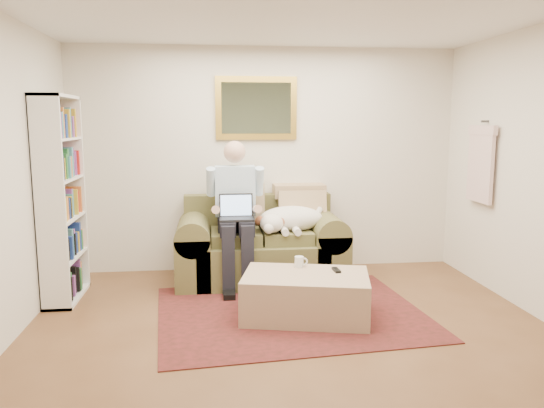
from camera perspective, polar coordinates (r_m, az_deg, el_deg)
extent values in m
cube|color=brown|center=(4.15, 3.09, -16.10)|extent=(4.50, 5.00, 0.01)
cube|color=silver|center=(6.25, -0.67, 4.76)|extent=(4.50, 0.01, 2.60)
cube|color=#311913|center=(5.00, 2.00, -11.57)|extent=(2.56, 2.12, 0.01)
cube|color=brown|center=(5.89, -1.20, -6.10)|extent=(1.39, 0.89, 0.45)
cube|color=brown|center=(6.17, -1.56, -1.06)|extent=(1.69, 0.19, 0.46)
cube|color=brown|center=(5.86, -8.40, -5.74)|extent=(0.37, 0.89, 0.93)
cube|color=brown|center=(5.99, 5.83, -5.36)|extent=(0.37, 0.89, 0.93)
cube|color=brown|center=(5.75, -3.89, -3.50)|extent=(0.53, 0.60, 0.13)
cube|color=brown|center=(5.80, 1.55, -3.38)|extent=(0.53, 0.60, 0.13)
cube|color=black|center=(5.51, -3.82, -1.60)|extent=(0.36, 0.25, 0.02)
cube|color=black|center=(5.61, -3.89, -0.13)|extent=(0.36, 0.07, 0.25)
cube|color=#99BFF2|center=(5.60, -3.89, -0.14)|extent=(0.32, 0.05, 0.21)
cube|color=tan|center=(4.83, 3.65, -9.84)|extent=(1.23, 0.93, 0.40)
cylinder|color=white|center=(4.99, 2.93, -6.22)|extent=(0.08, 0.08, 0.10)
cube|color=black|center=(4.89, 6.93, -7.06)|extent=(0.06, 0.15, 0.02)
cube|color=gold|center=(6.20, -1.71, 10.27)|extent=(0.94, 0.04, 0.72)
cube|color=gray|center=(6.18, -1.69, 10.27)|extent=(0.80, 0.01, 0.58)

